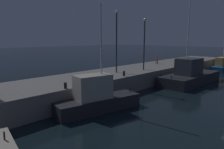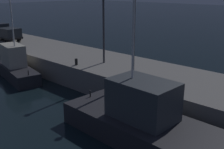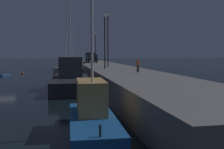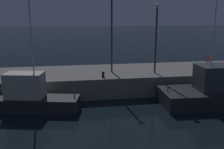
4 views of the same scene
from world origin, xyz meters
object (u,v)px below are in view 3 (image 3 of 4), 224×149
at_px(lamp_post_central, 105,37).
at_px(fishing_boat_blue, 71,79).
at_px(fishing_boat_white, 74,69).
at_px(mooring_buoy_near, 22,73).
at_px(bollard_west, 92,65).
at_px(bollard_central, 84,63).
at_px(lamp_post_east, 108,36).
at_px(utility_truck, 91,57).
at_px(lamp_post_west, 95,45).
at_px(dinghy_orange_near, 4,75).
at_px(dockworker, 138,65).
at_px(fishing_trawler_red, 66,67).
at_px(fishing_boat_orange, 92,116).

bearing_deg(lamp_post_central, fishing_boat_blue, -43.04).
xyz_separation_m(fishing_boat_white, lamp_post_central, (13.20, 3.89, 5.38)).
xyz_separation_m(mooring_buoy_near, lamp_post_central, (20.98, 14.23, 6.45)).
xyz_separation_m(bollard_west, bollard_central, (-9.12, -0.45, -0.02)).
bearing_deg(lamp_post_east, utility_truck, -177.86).
bearing_deg(lamp_post_west, lamp_post_east, -2.23).
relative_size(mooring_buoy_near, utility_truck, 0.09).
xyz_separation_m(mooring_buoy_near, lamp_post_east, (16.23, 15.49, 6.86)).
xyz_separation_m(dinghy_orange_near, lamp_post_central, (17.17, 17.08, 6.54)).
relative_size(dinghy_orange_near, dockworker, 1.95).
distance_m(fishing_trawler_red, fishing_boat_orange, 50.49).
height_order(mooring_buoy_near, lamp_post_east, lamp_post_east).
height_order(fishing_boat_blue, lamp_post_west, fishing_boat_blue).
relative_size(fishing_boat_blue, lamp_post_east, 1.51).
height_order(mooring_buoy_near, dockworker, dockworker).
relative_size(lamp_post_east, bollard_central, 14.56).
distance_m(fishing_boat_white, mooring_buoy_near, 12.98).
height_order(utility_truck, bollard_central, utility_truck).
height_order(mooring_buoy_near, bollard_west, bollard_west).
relative_size(lamp_post_central, bollard_central, 13.18).
xyz_separation_m(lamp_post_east, bollard_west, (-1.31, -2.50, -4.58)).
xyz_separation_m(fishing_boat_white, lamp_post_east, (8.45, 5.15, 5.79)).
distance_m(fishing_boat_white, utility_truck, 11.44).
relative_size(fishing_boat_orange, dinghy_orange_near, 2.58).
height_order(dinghy_orange_near, utility_truck, utility_truck).
distance_m(mooring_buoy_near, lamp_post_east, 23.46).
bearing_deg(fishing_boat_white, lamp_post_west, 158.52).
relative_size(fishing_trawler_red, lamp_post_east, 1.36).
relative_size(lamp_post_west, dockworker, 4.48).
distance_m(fishing_boat_orange, dinghy_orange_near, 42.38).
bearing_deg(bollard_west, utility_truck, 174.12).
height_order(mooring_buoy_near, bollard_central, bollard_central).
relative_size(lamp_post_west, utility_truck, 1.33).
xyz_separation_m(fishing_boat_white, dinghy_orange_near, (-3.97, -13.19, -1.16)).
distance_m(lamp_post_west, lamp_post_east, 23.93).
bearing_deg(fishing_boat_orange, lamp_post_east, 168.56).
bearing_deg(utility_truck, fishing_boat_blue, -10.90).
height_order(fishing_boat_blue, fishing_boat_orange, fishing_boat_blue).
bearing_deg(dinghy_orange_near, lamp_post_west, 120.79).
relative_size(fishing_boat_blue, lamp_post_west, 1.82).
relative_size(fishing_boat_white, lamp_post_west, 1.43).
xyz_separation_m(fishing_trawler_red, dockworker, (35.16, 7.66, 1.96)).
distance_m(lamp_post_east, bollard_west, 5.38).
height_order(fishing_trawler_red, dockworker, fishing_trawler_red).
height_order(fishing_boat_blue, dinghy_orange_near, fishing_boat_blue).
height_order(lamp_post_east, dockworker, lamp_post_east).
distance_m(fishing_boat_white, dinghy_orange_near, 13.83).
bearing_deg(lamp_post_east, dinghy_orange_near, -124.10).
bearing_deg(fishing_boat_white, dockworker, 17.03).
bearing_deg(fishing_boat_white, lamp_post_central, 16.41).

